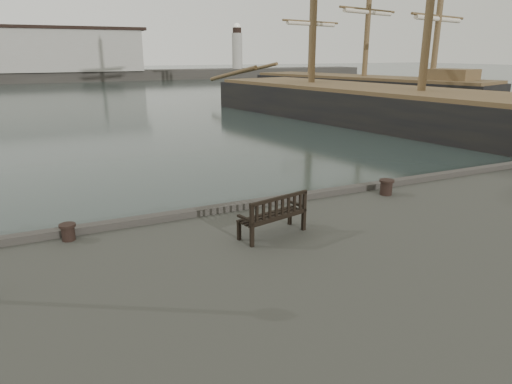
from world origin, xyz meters
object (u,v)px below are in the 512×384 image
tall_ship_main (418,118)px  tall_ship_far (363,94)px  bollard_left (68,232)px  bollard_right (386,187)px  bench (273,223)px

tall_ship_main → tall_ship_far: size_ratio=1.41×
bollard_left → bollard_right: 9.07m
bollard_left → bollard_right: bollard_right is taller
tall_ship_main → tall_ship_far: (9.56, 19.15, 0.05)m
bench → tall_ship_far: (31.54, 37.01, -1.00)m
bollard_left → tall_ship_main: tall_ship_main is taller
bollard_right → tall_ship_main: size_ratio=0.01×
bench → tall_ship_far: 48.63m
bollard_right → tall_ship_main: bearing=43.5°
bollard_left → tall_ship_far: size_ratio=0.01×
bollard_left → bollard_right: bearing=-2.3°
bench → bollard_right: (4.62, 1.40, -0.08)m
bench → bollard_left: 4.77m
bench → bollard_left: size_ratio=4.56×
bollard_right → tall_ship_far: size_ratio=0.01×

